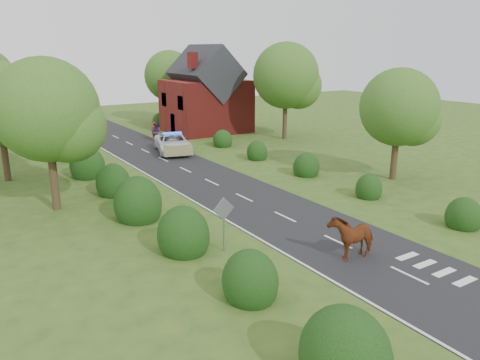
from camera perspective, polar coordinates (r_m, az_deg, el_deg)
ground at (r=22.51m, az=11.84°, el=-7.42°), size 120.00×120.00×0.00m
road at (r=34.18m, az=-5.94°, el=0.88°), size 6.00×70.00×0.02m
road_markings at (r=31.70m, az=-6.81°, el=-0.30°), size 4.96×70.00×0.01m
hedgerow_left at (r=28.65m, az=-14.60°, el=-0.95°), size 2.75×50.41×3.00m
hedgerow_right at (r=34.47m, az=6.77°, el=1.91°), size 2.10×45.78×2.10m
tree_left_a at (r=27.10m, az=-21.93°, el=7.44°), size 5.74×5.60×8.38m
tree_left_b at (r=34.78m, az=-26.97°, el=7.98°), size 5.74×5.60×8.07m
tree_right_a at (r=33.32m, az=19.20°, el=8.02°), size 5.33×5.20×7.56m
tree_right_b at (r=46.66m, az=6.02°, el=12.23°), size 6.56×6.40×9.40m
tree_right_c at (r=57.76m, az=-8.25°, el=12.22°), size 6.15×6.00×8.58m
road_sign at (r=20.49m, az=-1.99°, el=-4.45°), size 1.06×0.08×2.53m
house at (r=50.98m, az=-4.18°, el=10.14°), size 8.00×7.40×9.17m
cow at (r=20.91m, az=13.43°, el=-6.97°), size 2.31×1.28×1.61m
police_van at (r=41.11m, az=-8.20°, el=4.47°), size 4.14×6.33×1.76m
pedestrian_red at (r=47.31m, az=-10.42°, el=5.93°), size 0.72×0.56×1.75m
pedestrian_purple at (r=46.37m, az=-10.24°, el=5.81°), size 1.14×1.13×1.85m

